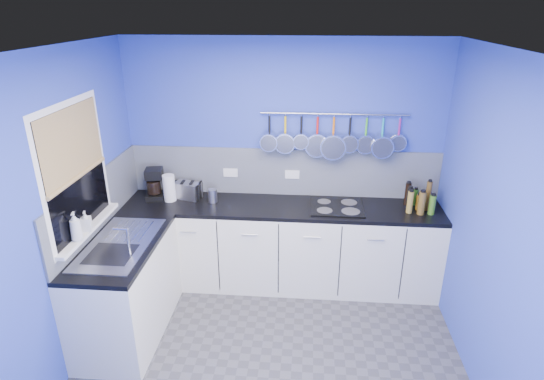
# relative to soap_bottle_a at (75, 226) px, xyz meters

# --- Properties ---
(floor) EXTENTS (3.20, 3.00, 0.02)m
(floor) POSITION_rel_soap_bottle_a_xyz_m (1.53, -0.08, -1.18)
(floor) COLOR #47474C
(floor) RESTS_ON ground
(ceiling) EXTENTS (3.20, 3.00, 0.02)m
(ceiling) POSITION_rel_soap_bottle_a_xyz_m (1.53, -0.08, 1.34)
(ceiling) COLOR white
(ceiling) RESTS_ON ground
(wall_back) EXTENTS (3.20, 0.02, 2.50)m
(wall_back) POSITION_rel_soap_bottle_a_xyz_m (1.53, 1.43, 0.08)
(wall_back) COLOR #3145B4
(wall_back) RESTS_ON ground
(wall_left) EXTENTS (0.02, 3.00, 2.50)m
(wall_left) POSITION_rel_soap_bottle_a_xyz_m (-0.08, -0.08, 0.08)
(wall_left) COLOR #3145B4
(wall_left) RESTS_ON ground
(wall_right) EXTENTS (0.02, 3.00, 2.50)m
(wall_right) POSITION_rel_soap_bottle_a_xyz_m (3.14, -0.08, 0.08)
(wall_right) COLOR #3145B4
(wall_right) RESTS_ON ground
(backsplash_back) EXTENTS (3.20, 0.02, 0.50)m
(backsplash_back) POSITION_rel_soap_bottle_a_xyz_m (1.53, 1.41, -0.02)
(backsplash_back) COLOR gray
(backsplash_back) RESTS_ON wall_back
(backsplash_left) EXTENTS (0.02, 1.80, 0.50)m
(backsplash_left) POSITION_rel_soap_bottle_a_xyz_m (-0.06, 0.52, -0.02)
(backsplash_left) COLOR gray
(backsplash_left) RESTS_ON wall_left
(cabinet_run_back) EXTENTS (3.20, 0.60, 0.86)m
(cabinet_run_back) POSITION_rel_soap_bottle_a_xyz_m (1.53, 1.12, -0.74)
(cabinet_run_back) COLOR silver
(cabinet_run_back) RESTS_ON ground
(worktop_back) EXTENTS (3.20, 0.60, 0.04)m
(worktop_back) POSITION_rel_soap_bottle_a_xyz_m (1.53, 1.12, -0.29)
(worktop_back) COLOR black
(worktop_back) RESTS_ON cabinet_run_back
(cabinet_run_left) EXTENTS (0.60, 1.20, 0.86)m
(cabinet_run_left) POSITION_rel_soap_bottle_a_xyz_m (0.23, 0.22, -0.74)
(cabinet_run_left) COLOR silver
(cabinet_run_left) RESTS_ON ground
(worktop_left) EXTENTS (0.60, 1.20, 0.04)m
(worktop_left) POSITION_rel_soap_bottle_a_xyz_m (0.23, 0.22, -0.29)
(worktop_left) COLOR black
(worktop_left) RESTS_ON cabinet_run_left
(window_frame) EXTENTS (0.01, 1.00, 1.10)m
(window_frame) POSITION_rel_soap_bottle_a_xyz_m (-0.05, 0.22, 0.38)
(window_frame) COLOR white
(window_frame) RESTS_ON wall_left
(window_glass) EXTENTS (0.01, 0.90, 1.00)m
(window_glass) POSITION_rel_soap_bottle_a_xyz_m (-0.04, 0.22, 0.38)
(window_glass) COLOR black
(window_glass) RESTS_ON wall_left
(bamboo_blind) EXTENTS (0.01, 0.90, 0.55)m
(bamboo_blind) POSITION_rel_soap_bottle_a_xyz_m (-0.03, 0.22, 0.61)
(bamboo_blind) COLOR tan
(bamboo_blind) RESTS_ON wall_left
(window_sill) EXTENTS (0.10, 0.98, 0.03)m
(window_sill) POSITION_rel_soap_bottle_a_xyz_m (-0.02, 0.22, -0.13)
(window_sill) COLOR white
(window_sill) RESTS_ON wall_left
(sink_unit) EXTENTS (0.50, 0.95, 0.01)m
(sink_unit) POSITION_rel_soap_bottle_a_xyz_m (0.23, 0.22, -0.27)
(sink_unit) COLOR silver
(sink_unit) RESTS_ON worktop_left
(mixer_tap) EXTENTS (0.12, 0.08, 0.26)m
(mixer_tap) POSITION_rel_soap_bottle_a_xyz_m (0.39, 0.04, -0.14)
(mixer_tap) COLOR silver
(mixer_tap) RESTS_ON worktop_left
(socket_left) EXTENTS (0.15, 0.01, 0.09)m
(socket_left) POSITION_rel_soap_bottle_a_xyz_m (0.98, 1.40, -0.04)
(socket_left) COLOR white
(socket_left) RESTS_ON backsplash_back
(socket_right) EXTENTS (0.15, 0.01, 0.09)m
(socket_right) POSITION_rel_soap_bottle_a_xyz_m (1.63, 1.40, -0.04)
(socket_right) COLOR white
(socket_right) RESTS_ON backsplash_back
(pot_rail) EXTENTS (1.45, 0.02, 0.02)m
(pot_rail) POSITION_rel_soap_bottle_a_xyz_m (2.03, 1.37, 0.61)
(pot_rail) COLOR silver
(pot_rail) RESTS_ON wall_back
(soap_bottle_a) EXTENTS (0.11, 0.11, 0.24)m
(soap_bottle_a) POSITION_rel_soap_bottle_a_xyz_m (0.00, 0.00, 0.00)
(soap_bottle_a) COLOR white
(soap_bottle_a) RESTS_ON window_sill
(soap_bottle_b) EXTENTS (0.10, 0.10, 0.17)m
(soap_bottle_b) POSITION_rel_soap_bottle_a_xyz_m (0.00, 0.16, -0.03)
(soap_bottle_b) COLOR white
(soap_bottle_b) RESTS_ON window_sill
(paper_towel) EXTENTS (0.15, 0.15, 0.28)m
(paper_towel) POSITION_rel_soap_bottle_a_xyz_m (0.39, 1.15, -0.13)
(paper_towel) COLOR white
(paper_towel) RESTS_ON worktop_back
(coffee_maker) EXTENTS (0.21, 0.23, 0.32)m
(coffee_maker) POSITION_rel_soap_bottle_a_xyz_m (0.22, 1.18, -0.11)
(coffee_maker) COLOR black
(coffee_maker) RESTS_ON worktop_back
(toaster) EXTENTS (0.30, 0.22, 0.17)m
(toaster) POSITION_rel_soap_bottle_a_xyz_m (0.55, 1.23, -0.18)
(toaster) COLOR silver
(toaster) RESTS_ON worktop_back
(canister) EXTENTS (0.12, 0.12, 0.14)m
(canister) POSITION_rel_soap_bottle_a_xyz_m (0.83, 1.15, -0.20)
(canister) COLOR silver
(canister) RESTS_ON worktop_back
(hob) EXTENTS (0.52, 0.46, 0.01)m
(hob) POSITION_rel_soap_bottle_a_xyz_m (2.09, 1.11, -0.26)
(hob) COLOR black
(hob) RESTS_ON worktop_back
(pan_0) EXTENTS (0.18, 0.12, 0.37)m
(pan_0) POSITION_rel_soap_bottle_a_xyz_m (1.40, 1.36, 0.43)
(pan_0) COLOR silver
(pan_0) RESTS_ON pot_rail
(pan_1) EXTENTS (0.21, 0.09, 0.40)m
(pan_1) POSITION_rel_soap_bottle_a_xyz_m (1.55, 1.36, 0.41)
(pan_1) COLOR silver
(pan_1) RESTS_ON pot_rail
(pan_2) EXTENTS (0.16, 0.09, 0.35)m
(pan_2) POSITION_rel_soap_bottle_a_xyz_m (1.71, 1.36, 0.44)
(pan_2) COLOR silver
(pan_2) RESTS_ON pot_rail
(pan_3) EXTENTS (0.24, 0.08, 0.43)m
(pan_3) POSITION_rel_soap_bottle_a_xyz_m (1.87, 1.36, 0.40)
(pan_3) COLOR silver
(pan_3) RESTS_ON pot_rail
(pan_4) EXTENTS (0.26, 0.11, 0.45)m
(pan_4) POSITION_rel_soap_bottle_a_xyz_m (2.03, 1.36, 0.39)
(pan_4) COLOR silver
(pan_4) RESTS_ON pot_rail
(pan_5) EXTENTS (0.18, 0.10, 0.37)m
(pan_5) POSITION_rel_soap_bottle_a_xyz_m (2.19, 1.36, 0.43)
(pan_5) COLOR silver
(pan_5) RESTS_ON pot_rail
(pan_6) EXTENTS (0.19, 0.09, 0.38)m
(pan_6) POSITION_rel_soap_bottle_a_xyz_m (2.35, 1.36, 0.42)
(pan_6) COLOR silver
(pan_6) RESTS_ON pot_rail
(pan_7) EXTENTS (0.22, 0.12, 0.41)m
(pan_7) POSITION_rel_soap_bottle_a_xyz_m (2.51, 1.36, 0.40)
(pan_7) COLOR silver
(pan_7) RESTS_ON pot_rail
(pan_8) EXTENTS (0.16, 0.05, 0.35)m
(pan_8) POSITION_rel_soap_bottle_a_xyz_m (2.67, 1.36, 0.43)
(pan_8) COLOR silver
(pan_8) RESTS_ON pot_rail
(condiment_0) EXTENTS (0.06, 0.06, 0.16)m
(condiment_0) POSITION_rel_soap_bottle_a_xyz_m (2.99, 1.22, -0.19)
(condiment_0) COLOR #4C190C
(condiment_0) RESTS_ON worktop_back
(condiment_1) EXTENTS (0.05, 0.05, 0.17)m
(condiment_1) POSITION_rel_soap_bottle_a_xyz_m (2.87, 1.25, -0.19)
(condiment_1) COLOR #265919
(condiment_1) RESTS_ON worktop_back
(condiment_2) EXTENTS (0.06, 0.06, 0.23)m
(condiment_2) POSITION_rel_soap_bottle_a_xyz_m (2.79, 1.25, -0.15)
(condiment_2) COLOR black
(condiment_2) RESTS_ON worktop_back
(condiment_3) EXTENTS (0.05, 0.05, 0.30)m
(condiment_3) POSITION_rel_soap_bottle_a_xyz_m (2.96, 1.13, -0.12)
(condiment_3) COLOR brown
(condiment_3) RESTS_ON worktop_back
(condiment_4) EXTENTS (0.06, 0.06, 0.15)m
(condiment_4) POSITION_rel_soap_bottle_a_xyz_m (2.89, 1.13, -0.19)
(condiment_4) COLOR #8C5914
(condiment_4) RESTS_ON worktop_back
(condiment_5) EXTENTS (0.06, 0.06, 0.22)m
(condiment_5) POSITION_rel_soap_bottle_a_xyz_m (2.79, 1.13, -0.16)
(condiment_5) COLOR black
(condiment_5) RESTS_ON worktop_back
(condiment_6) EXTENTS (0.06, 0.06, 0.19)m
(condiment_6) POSITION_rel_soap_bottle_a_xyz_m (2.99, 1.04, -0.17)
(condiment_6) COLOR #3F721E
(condiment_6) RESTS_ON worktop_back
(condiment_7) EXTENTS (0.07, 0.07, 0.23)m
(condiment_7) POSITION_rel_soap_bottle_a_xyz_m (2.88, 1.03, -0.16)
(condiment_7) COLOR brown
(condiment_7) RESTS_ON worktop_back
(condiment_8) EXTENTS (0.06, 0.06, 0.22)m
(condiment_8) POSITION_rel_soap_bottle_a_xyz_m (2.78, 1.06, -0.16)
(condiment_8) COLOR olive
(condiment_8) RESTS_ON worktop_back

